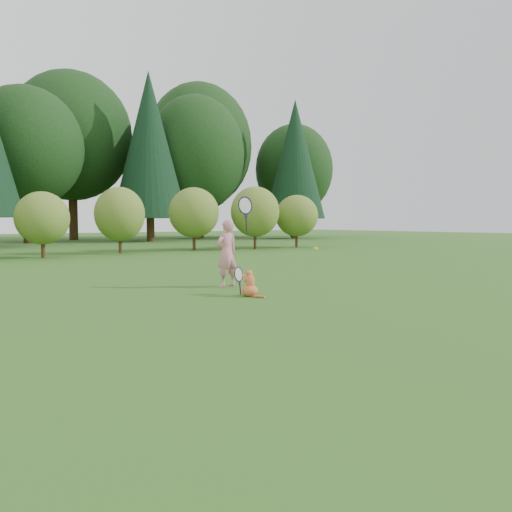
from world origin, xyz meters
TOP-DOWN VIEW (x-y plane):
  - ground at (0.00, 0.00)m, footprint 100.00×100.00m
  - shrub_row at (0.00, 13.00)m, footprint 28.00×3.00m
  - child at (0.50, 2.13)m, footprint 0.76×0.44m
  - cat at (0.10, 0.87)m, footprint 0.38×0.63m
  - tennis_ball at (1.14, 0.28)m, footprint 0.07×0.07m

SIDE VIEW (x-z plane):
  - ground at x=0.00m, z-range 0.00..0.00m
  - cat at x=0.10m, z-range -0.08..0.57m
  - child at x=0.50m, z-range -0.30..1.70m
  - tennis_ball at x=1.14m, z-range 0.78..0.85m
  - shrub_row at x=0.00m, z-range 0.00..2.80m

